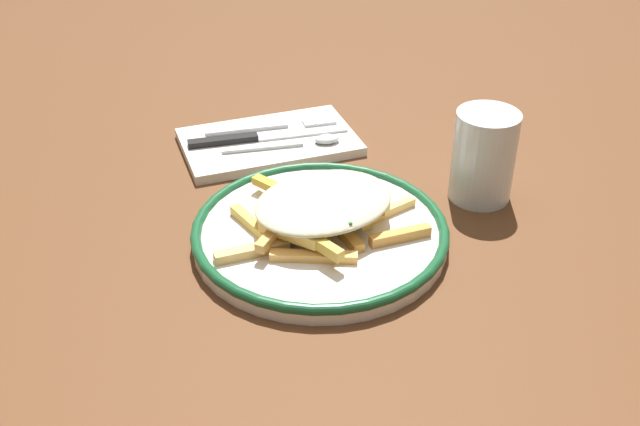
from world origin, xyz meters
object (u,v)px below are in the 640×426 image
Objects in this scene: fries_heap at (323,207)px; knife at (255,138)px; spoon at (302,142)px; napkin at (269,142)px; water_glass at (484,156)px; plate at (320,232)px; fork at (272,126)px.

knife is at bearing -176.27° from fries_heap.
fries_heap is 0.19m from spoon.
knife is (-0.22, -0.01, -0.03)m from fries_heap.
napkin is 2.08× the size of water_glass.
fries_heap is at bearing -83.89° from water_glass.
plate is at bearing -2.15° from napkin.
water_glass is at bearing 96.11° from fries_heap.
knife is at bearing -177.37° from plate.
fork is 1.65× the size of water_glass.
napkin is 0.05m from spoon.
spoon is at bearing 20.75° from fork.
water_glass is at bearing 47.13° from knife.
spoon reaches higher than fork.
fork is 0.84× the size of knife.
fries_heap is 1.11× the size of knife.
fork is (-0.03, 0.01, 0.01)m from napkin.
fries_heap reaches higher than spoon.
plate is 1.17× the size of fries_heap.
knife is 0.30m from water_glass.
knife is at bearing -122.67° from spoon.
spoon reaches higher than knife.
water_glass reaches higher than knife.
napkin is 1.26× the size of fork.
spoon is 0.24m from water_glass.
fries_heap is 0.22m from napkin.
napkin is 0.29m from water_glass.
fork is 0.30m from water_glass.
fries_heap is at bearing 3.73° from knife.
fries_heap reaches higher than fork.
spoon is at bearing 57.33° from knife.
spoon is 1.43× the size of water_glass.
fries_heap is 1.05× the size of napkin.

